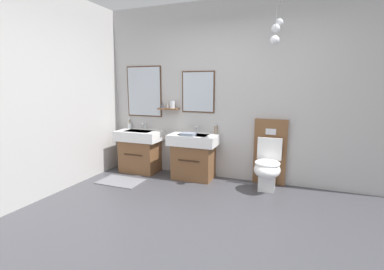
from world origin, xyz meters
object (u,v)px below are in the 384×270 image
object	(u,v)px
vanity_sink_left	(140,150)
vanity_sink_right	(194,155)
toilet	(268,163)
toothbrush_cup	(130,125)
soap_dispenser	(216,130)
folded_hand_towel	(188,134)

from	to	relation	value
vanity_sink_left	vanity_sink_right	world-z (taller)	same
vanity_sink_right	toilet	distance (m)	1.17
vanity_sink_right	vanity_sink_left	bearing A→B (deg)	180.00
toothbrush_cup	soap_dispenser	size ratio (longest dim) A/B	1.21
vanity_sink_left	toothbrush_cup	distance (m)	0.53
vanity_sink_left	folded_hand_towel	bearing A→B (deg)	-8.40
toothbrush_cup	folded_hand_towel	world-z (taller)	toothbrush_cup
vanity_sink_right	toothbrush_cup	bearing A→B (deg)	172.88
vanity_sink_left	toilet	xyz separation A→B (m)	(2.18, 0.00, -0.01)
toilet	toothbrush_cup	distance (m)	2.52
vanity_sink_left	vanity_sink_right	bearing A→B (deg)	0.00
vanity_sink_left	soap_dispenser	world-z (taller)	soap_dispenser
vanity_sink_left	folded_hand_towel	world-z (taller)	folded_hand_towel
vanity_sink_left	folded_hand_towel	xyz separation A→B (m)	(0.97, -0.14, 0.36)
vanity_sink_left	vanity_sink_right	xyz separation A→B (m)	(1.01, 0.00, 0.00)
toilet	toothbrush_cup	world-z (taller)	toilet
vanity_sink_left	toilet	distance (m)	2.18
vanity_sink_right	toilet	xyz separation A→B (m)	(1.17, 0.00, -0.01)
toilet	folded_hand_towel	world-z (taller)	toilet
folded_hand_towel	toilet	bearing A→B (deg)	6.85
soap_dispenser	folded_hand_towel	xyz separation A→B (m)	(-0.35, -0.32, -0.05)
soap_dispenser	folded_hand_towel	distance (m)	0.48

